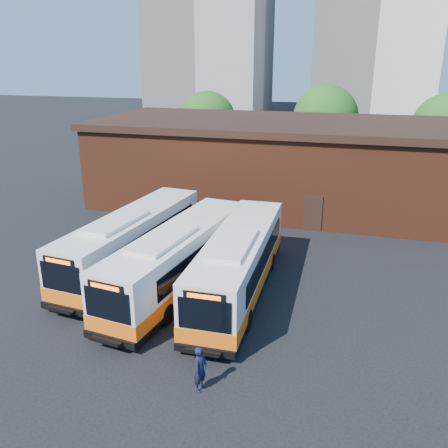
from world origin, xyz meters
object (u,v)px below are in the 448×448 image
(bus_midwest, at_px, (179,261))
(bus_mideast, at_px, (239,265))
(bus_west, at_px, (133,243))
(transit_worker, at_px, (201,369))

(bus_midwest, height_order, bus_mideast, bus_midwest)
(bus_west, distance_m, bus_mideast, 6.33)
(bus_west, bearing_deg, bus_midwest, -20.04)
(bus_midwest, distance_m, transit_worker, 7.79)
(bus_mideast, xyz_separation_m, transit_worker, (0.50, -7.28, -0.62))
(bus_mideast, relative_size, transit_worker, 7.11)
(bus_mideast, distance_m, transit_worker, 7.33)
(transit_worker, bearing_deg, bus_midwest, 38.68)
(bus_midwest, height_order, transit_worker, bus_midwest)
(bus_west, relative_size, bus_mideast, 1.01)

